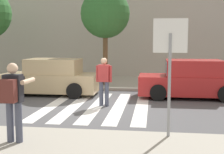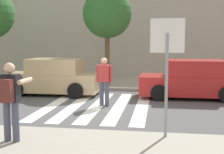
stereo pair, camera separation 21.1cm
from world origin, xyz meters
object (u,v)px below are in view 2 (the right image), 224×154
(photographer_with_backpack, at_px, (10,95))
(parked_car_tan, at_px, (53,78))
(parked_car_red, at_px, (192,80))
(stop_sign, at_px, (167,51))
(street_tree_center, at_px, (107,14))
(pedestrian_crossing, at_px, (104,79))

(photographer_with_backpack, height_order, parked_car_tan, photographer_with_backpack)
(parked_car_tan, height_order, parked_car_red, same)
(parked_car_tan, distance_m, parked_car_red, 5.87)
(stop_sign, distance_m, street_tree_center, 8.63)
(parked_car_tan, bearing_deg, pedestrian_crossing, -38.36)
(pedestrian_crossing, height_order, parked_car_tan, pedestrian_crossing)
(photographer_with_backpack, distance_m, street_tree_center, 9.29)
(parked_car_red, bearing_deg, stop_sign, -101.18)
(parked_car_tan, bearing_deg, photographer_with_backpack, -78.22)
(photographer_with_backpack, bearing_deg, parked_car_tan, 101.78)
(photographer_with_backpack, xyz_separation_m, parked_car_tan, (-1.40, 6.70, -0.44))
(street_tree_center, bearing_deg, stop_sign, -71.34)
(photographer_with_backpack, bearing_deg, stop_sign, 15.10)
(parked_car_tan, height_order, street_tree_center, street_tree_center)
(stop_sign, bearing_deg, parked_car_tan, 129.17)
(parked_car_red, bearing_deg, photographer_with_backpack, -123.75)
(pedestrian_crossing, relative_size, parked_car_red, 0.42)
(parked_car_tan, bearing_deg, parked_car_red, 0.00)
(stop_sign, height_order, parked_car_tan, stop_sign)
(parked_car_red, distance_m, street_tree_center, 5.32)
(parked_car_red, height_order, street_tree_center, street_tree_center)
(stop_sign, xyz_separation_m, parked_car_tan, (-4.72, 5.80, -1.37))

